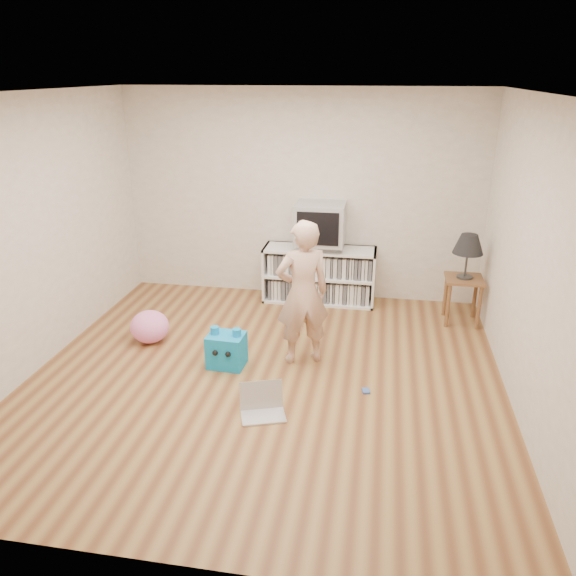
# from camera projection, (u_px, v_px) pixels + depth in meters

# --- Properties ---
(ground) EXTENTS (4.50, 4.50, 0.00)m
(ground) POSITION_uv_depth(u_px,v_px,m) (265.00, 377.00, 5.42)
(ground) COLOR brown
(ground) RESTS_ON ground
(walls) EXTENTS (4.52, 4.52, 2.60)m
(walls) POSITION_uv_depth(u_px,v_px,m) (263.00, 249.00, 4.94)
(walls) COLOR beige
(walls) RESTS_ON ground
(ceiling) EXTENTS (4.50, 4.50, 0.01)m
(ceiling) POSITION_uv_depth(u_px,v_px,m) (261.00, 93.00, 4.47)
(ceiling) COLOR white
(ceiling) RESTS_ON walls
(media_unit) EXTENTS (1.40, 0.45, 0.70)m
(media_unit) POSITION_uv_depth(u_px,v_px,m) (319.00, 274.00, 7.11)
(media_unit) COLOR white
(media_unit) RESTS_ON ground
(dvd_deck) EXTENTS (0.45, 0.35, 0.07)m
(dvd_deck) POSITION_uv_depth(u_px,v_px,m) (320.00, 246.00, 6.96)
(dvd_deck) COLOR gray
(dvd_deck) RESTS_ON media_unit
(crt_tv) EXTENTS (0.60, 0.53, 0.50)m
(crt_tv) POSITION_uv_depth(u_px,v_px,m) (320.00, 223.00, 6.85)
(crt_tv) COLOR #9D9DA2
(crt_tv) RESTS_ON dvd_deck
(side_table) EXTENTS (0.42, 0.42, 0.55)m
(side_table) POSITION_uv_depth(u_px,v_px,m) (463.00, 289.00, 6.47)
(side_table) COLOR brown
(side_table) RESTS_ON ground
(table_lamp) EXTENTS (0.34, 0.34, 0.52)m
(table_lamp) POSITION_uv_depth(u_px,v_px,m) (468.00, 245.00, 6.27)
(table_lamp) COLOR #333333
(table_lamp) RESTS_ON side_table
(person) EXTENTS (0.63, 0.54, 1.47)m
(person) POSITION_uv_depth(u_px,v_px,m) (303.00, 293.00, 5.47)
(person) COLOR #D6A992
(person) RESTS_ON ground
(laptop) EXTENTS (0.45, 0.40, 0.26)m
(laptop) POSITION_uv_depth(u_px,v_px,m) (262.00, 405.00, 4.83)
(laptop) COLOR silver
(laptop) RESTS_ON ground
(playing_cards) EXTENTS (0.08, 0.10, 0.02)m
(playing_cards) POSITION_uv_depth(u_px,v_px,m) (366.00, 391.00, 5.17)
(playing_cards) COLOR #405EAB
(playing_cards) RESTS_ON ground
(plush_blue) EXTENTS (0.37, 0.33, 0.41)m
(plush_blue) POSITION_uv_depth(u_px,v_px,m) (226.00, 350.00, 5.57)
(plush_blue) COLOR #0A87D0
(plush_blue) RESTS_ON ground
(plush_pink) EXTENTS (0.45, 0.45, 0.35)m
(plush_pink) POSITION_uv_depth(u_px,v_px,m) (150.00, 327.00, 6.07)
(plush_pink) COLOR pink
(plush_pink) RESTS_ON ground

